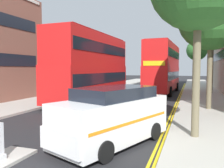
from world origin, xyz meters
name	(u,v)px	position (x,y,z in m)	size (l,w,h in m)	color
sidewalk_right	(206,104)	(6.50, 16.00, 0.07)	(4.00, 80.00, 0.14)	#ADA89E
sidewalk_left	(61,97)	(-6.50, 16.00, 0.07)	(4.00, 80.00, 0.14)	#ADA89E
kerb_line_outer	(176,107)	(4.40, 14.00, 0.00)	(0.10, 56.00, 0.01)	yellow
kerb_line_inner	(174,107)	(4.24, 14.00, 0.00)	(0.10, 56.00, 0.01)	yellow
double_decker_bus_away	(92,66)	(-2.44, 14.35, 3.03)	(3.04, 10.87, 5.64)	red
double_decker_bus_oncoming	(163,67)	(2.32, 23.52, 3.03)	(3.12, 10.90, 5.64)	red
taxi_minivan	(111,116)	(2.62, 4.81, 1.07)	(3.47, 5.16, 2.12)	white
street_tree_near	(213,33)	(7.49, 24.46, 6.68)	(3.47, 3.47, 8.31)	#6B6047
street_tree_mid	(197,51)	(6.19, 38.77, 5.89)	(3.49, 3.49, 7.55)	#6B6047
street_tree_distant	(211,18)	(6.49, 13.32, 6.08)	(4.23, 4.23, 8.08)	#6B6047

